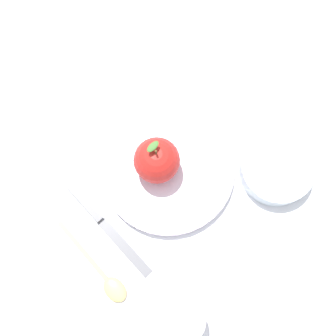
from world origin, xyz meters
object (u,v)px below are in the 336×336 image
Objects in this scene: dinner_plate at (168,169)px; knife at (100,220)px; side_bowl at (277,169)px; spoon at (107,280)px; apple at (155,161)px; cup at (180,317)px.

dinner_plate is 0.15m from knife.
spoon is (-0.02, 0.36, -0.02)m from side_bowl.
apple is 0.23m from side_bowl.
cup is 0.43× the size of spoon.
apple is 0.22m from spoon.
apple is at bearing 55.80° from dinner_plate.
cup is 0.36× the size of knife.
dinner_plate is 0.23m from spoon.
dinner_plate is 0.20m from side_bowl.
apple reaches higher than dinner_plate.
spoon is (-0.10, 0.04, 0.00)m from knife.
spoon is (-0.13, 0.17, -0.05)m from apple.
apple is 0.73× the size of side_bowl.
apple reaches higher than side_bowl.
knife is 0.11m from spoon.
side_bowl is at bearing -65.23° from cup.
side_bowl is at bearing -120.42° from dinner_plate.
knife is 1.19× the size of spoon.
cup reaches higher than side_bowl.
knife is at bearing 97.38° from dinner_plate.
knife is at bearing -21.29° from spoon.
dinner_plate is 2.53× the size of apple.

